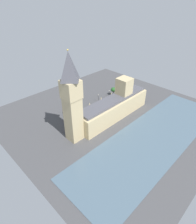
# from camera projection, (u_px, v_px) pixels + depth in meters

# --- Properties ---
(ground_plane) EXTENTS (136.30, 136.30, 0.00)m
(ground_plane) POSITION_uv_depth(u_px,v_px,m) (111.00, 115.00, 134.97)
(ground_plane) COLOR #424244
(river_thames) EXTENTS (36.73, 122.67, 0.25)m
(river_thames) POSITION_uv_depth(u_px,v_px,m) (153.00, 137.00, 114.28)
(river_thames) COLOR #475B6B
(river_thames) RESTS_ON ground
(parliament_building) EXTENTS (14.19, 59.54, 25.56)m
(parliament_building) POSITION_uv_depth(u_px,v_px,m) (115.00, 106.00, 130.55)
(parliament_building) COLOR tan
(parliament_building) RESTS_ON ground
(clock_tower) EXTENTS (9.09, 9.09, 52.71)m
(clock_tower) POSITION_uv_depth(u_px,v_px,m) (72.00, 98.00, 99.23)
(clock_tower) COLOR tan
(clock_tower) RESTS_ON ground
(car_yellow_cab_far_end) EXTENTS (1.93, 4.36, 1.74)m
(car_yellow_cab_far_end) POSITION_uv_depth(u_px,v_px,m) (111.00, 100.00, 152.05)
(car_yellow_cab_far_end) COLOR gold
(car_yellow_cab_far_end) RESTS_ON ground
(car_black_opposite_hall) EXTENTS (2.05, 4.58, 1.74)m
(car_black_opposite_hall) POSITION_uv_depth(u_px,v_px,m) (91.00, 111.00, 137.75)
(car_black_opposite_hall) COLOR black
(car_black_opposite_hall) RESTS_ON ground
(double_decker_bus_corner) EXTENTS (3.48, 10.69, 4.75)m
(double_decker_bus_corner) POSITION_uv_depth(u_px,v_px,m) (77.00, 117.00, 128.02)
(double_decker_bus_corner) COLOR #B20C0F
(double_decker_bus_corner) RESTS_ON ground
(pedestrian_under_trees) EXTENTS (0.61, 0.68, 1.62)m
(pedestrian_under_trees) POSITION_uv_depth(u_px,v_px,m) (101.00, 112.00, 137.49)
(pedestrian_under_trees) COLOR gray
(pedestrian_under_trees) RESTS_ON ground
(pedestrian_leading) EXTENTS (0.58, 0.66, 1.62)m
(pedestrian_leading) POSITION_uv_depth(u_px,v_px,m) (126.00, 99.00, 154.21)
(pedestrian_leading) COLOR maroon
(pedestrian_leading) RESTS_ON ground
(pedestrian_near_tower) EXTENTS (0.67, 0.59, 1.63)m
(pedestrian_near_tower) POSITION_uv_depth(u_px,v_px,m) (109.00, 107.00, 142.41)
(pedestrian_near_tower) COLOR maroon
(pedestrian_near_tower) RESTS_ON ground
(plane_tree_midblock) EXTENTS (5.94, 5.94, 9.15)m
(plane_tree_midblock) POSITION_uv_depth(u_px,v_px,m) (70.00, 107.00, 131.26)
(plane_tree_midblock) COLOR brown
(plane_tree_midblock) RESTS_ON ground
(plane_tree_kerbside) EXTENTS (6.72, 6.72, 9.27)m
(plane_tree_kerbside) POSITION_uv_depth(u_px,v_px,m) (78.00, 105.00, 134.72)
(plane_tree_kerbside) COLOR brown
(plane_tree_kerbside) RESTS_ON ground
(plane_tree_trailing) EXTENTS (4.43, 4.43, 7.35)m
(plane_tree_trailing) POSITION_uv_depth(u_px,v_px,m) (113.00, 90.00, 157.53)
(plane_tree_trailing) COLOR brown
(plane_tree_trailing) RESTS_ON ground
(plane_tree_by_river_gate) EXTENTS (6.12, 6.12, 8.60)m
(plane_tree_by_river_gate) POSITION_uv_depth(u_px,v_px,m) (75.00, 106.00, 134.05)
(plane_tree_by_river_gate) COLOR brown
(plane_tree_by_river_gate) RESTS_ON ground
(street_lamp_slot_10) EXTENTS (0.56, 0.56, 6.81)m
(street_lamp_slot_10) POSITION_uv_depth(u_px,v_px,m) (98.00, 97.00, 148.17)
(street_lamp_slot_10) COLOR black
(street_lamp_slot_10) RESTS_ON ground
(street_lamp_slot_11) EXTENTS (0.56, 0.56, 5.95)m
(street_lamp_slot_11) POSITION_uv_depth(u_px,v_px,m) (109.00, 92.00, 156.47)
(street_lamp_slot_11) COLOR black
(street_lamp_slot_11) RESTS_ON ground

